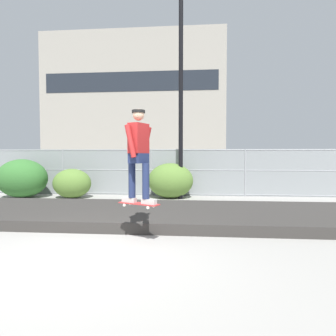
{
  "coord_description": "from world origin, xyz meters",
  "views": [
    {
      "loc": [
        1.65,
        -4.25,
        1.59
      ],
      "look_at": [
        0.87,
        4.74,
        1.2
      ],
      "focal_mm": 30.4,
      "sensor_mm": 36.0,
      "label": 1
    }
  ],
  "objects_px": {
    "skateboard": "(139,204)",
    "street_lamp": "(181,70)",
    "parked_car_mid": "(220,170)",
    "skater": "(139,150)",
    "parked_car_near": "(100,170)",
    "shrub_center": "(72,183)",
    "shrub_left": "(22,178)",
    "shrub_right": "(171,181)"
  },
  "relations": [
    {
      "from": "shrub_left",
      "to": "shrub_right",
      "type": "xyz_separation_m",
      "value": [
        5.6,
        0.39,
        -0.08
      ]
    },
    {
      "from": "shrub_right",
      "to": "parked_car_near",
      "type": "bearing_deg",
      "value": 134.63
    },
    {
      "from": "street_lamp",
      "to": "parked_car_near",
      "type": "bearing_deg",
      "value": 135.93
    },
    {
      "from": "shrub_left",
      "to": "shrub_center",
      "type": "height_order",
      "value": "shrub_left"
    },
    {
      "from": "skateboard",
      "to": "street_lamp",
      "type": "height_order",
      "value": "street_lamp"
    },
    {
      "from": "parked_car_near",
      "to": "shrub_center",
      "type": "distance_m",
      "value": 4.54
    },
    {
      "from": "skateboard",
      "to": "shrub_left",
      "type": "relative_size",
      "value": 0.43
    },
    {
      "from": "skater",
      "to": "parked_car_near",
      "type": "bearing_deg",
      "value": 112.35
    },
    {
      "from": "skater",
      "to": "shrub_center",
      "type": "height_order",
      "value": "skater"
    },
    {
      "from": "street_lamp",
      "to": "parked_car_mid",
      "type": "height_order",
      "value": "street_lamp"
    },
    {
      "from": "skater",
      "to": "parked_car_near",
      "type": "distance_m",
      "value": 10.48
    },
    {
      "from": "parked_car_near",
      "to": "shrub_left",
      "type": "xyz_separation_m",
      "value": [
        -1.48,
        -4.56,
        -0.11
      ]
    },
    {
      "from": "shrub_right",
      "to": "shrub_left",
      "type": "bearing_deg",
      "value": -176.05
    },
    {
      "from": "parked_car_near",
      "to": "shrub_left",
      "type": "distance_m",
      "value": 4.8
    },
    {
      "from": "shrub_right",
      "to": "parked_car_mid",
      "type": "bearing_deg",
      "value": 61.29
    },
    {
      "from": "skater",
      "to": "street_lamp",
      "type": "xyz_separation_m",
      "value": [
        0.54,
        5.29,
        2.97
      ]
    },
    {
      "from": "street_lamp",
      "to": "shrub_right",
      "type": "height_order",
      "value": "street_lamp"
    },
    {
      "from": "skater",
      "to": "shrub_right",
      "type": "distance_m",
      "value": 5.58
    },
    {
      "from": "parked_car_mid",
      "to": "shrub_right",
      "type": "bearing_deg",
      "value": -118.71
    },
    {
      "from": "shrub_left",
      "to": "shrub_right",
      "type": "distance_m",
      "value": 5.62
    },
    {
      "from": "shrub_left",
      "to": "shrub_center",
      "type": "relative_size",
      "value": 1.33
    },
    {
      "from": "skateboard",
      "to": "parked_car_mid",
      "type": "height_order",
      "value": "parked_car_mid"
    },
    {
      "from": "skateboard",
      "to": "parked_car_near",
      "type": "distance_m",
      "value": 10.45
    },
    {
      "from": "street_lamp",
      "to": "parked_car_mid",
      "type": "xyz_separation_m",
      "value": [
        1.82,
        4.22,
        -3.83
      ]
    },
    {
      "from": "skateboard",
      "to": "parked_car_mid",
      "type": "distance_m",
      "value": 9.8
    },
    {
      "from": "street_lamp",
      "to": "shrub_center",
      "type": "distance_m",
      "value": 5.79
    },
    {
      "from": "parked_car_mid",
      "to": "shrub_center",
      "type": "height_order",
      "value": "parked_car_mid"
    },
    {
      "from": "skateboard",
      "to": "parked_car_near",
      "type": "bearing_deg",
      "value": 112.35
    },
    {
      "from": "skateboard",
      "to": "parked_car_near",
      "type": "xyz_separation_m",
      "value": [
        -3.97,
        9.66,
        0.13
      ]
    },
    {
      "from": "shrub_center",
      "to": "parked_car_mid",
      "type": "bearing_deg",
      "value": 36.51
    },
    {
      "from": "skater",
      "to": "shrub_left",
      "type": "height_order",
      "value": "skater"
    },
    {
      "from": "skateboard",
      "to": "street_lamp",
      "type": "distance_m",
      "value": 6.63
    },
    {
      "from": "parked_car_near",
      "to": "skateboard",
      "type": "bearing_deg",
      "value": -67.65
    },
    {
      "from": "parked_car_mid",
      "to": "shrub_left",
      "type": "distance_m",
      "value": 8.97
    },
    {
      "from": "parked_car_mid",
      "to": "shrub_center",
      "type": "xyz_separation_m",
      "value": [
        -5.88,
        -4.35,
        -0.29
      ]
    },
    {
      "from": "street_lamp",
      "to": "parked_car_mid",
      "type": "relative_size",
      "value": 1.69
    },
    {
      "from": "skateboard",
      "to": "shrub_center",
      "type": "bearing_deg",
      "value": 124.38
    },
    {
      "from": "skater",
      "to": "parked_car_mid",
      "type": "height_order",
      "value": "skater"
    },
    {
      "from": "shrub_left",
      "to": "shrub_right",
      "type": "bearing_deg",
      "value": 3.95
    },
    {
      "from": "parked_car_near",
      "to": "parked_car_mid",
      "type": "bearing_deg",
      "value": -1.36
    },
    {
      "from": "parked_car_mid",
      "to": "shrub_left",
      "type": "bearing_deg",
      "value": -150.52
    },
    {
      "from": "parked_car_near",
      "to": "parked_car_mid",
      "type": "height_order",
      "value": "same"
    }
  ]
}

